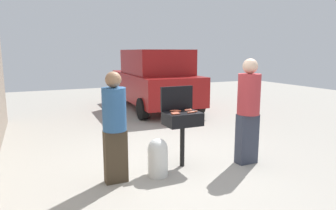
{
  "coord_description": "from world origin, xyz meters",
  "views": [
    {
      "loc": [
        -2.28,
        -4.53,
        1.97
      ],
      "look_at": [
        -0.0,
        0.44,
        1.0
      ],
      "focal_mm": 32.49,
      "sensor_mm": 36.0,
      "label": 1
    }
  ],
  "objects_px": {
    "hot_dog_0": "(174,111)",
    "hot_dog_1": "(188,110)",
    "hot_dog_5": "(177,111)",
    "hot_dog_7": "(176,114)",
    "hot_dog_9": "(176,111)",
    "parked_minivan": "(155,79)",
    "person_left": "(115,124)",
    "propane_tank": "(158,157)",
    "person_right": "(248,108)",
    "hot_dog_4": "(188,110)",
    "hot_dog_6": "(175,113)",
    "bbq_grill": "(182,121)",
    "hot_dog_8": "(191,112)",
    "hot_dog_3": "(194,112)",
    "hot_dog_2": "(175,114)"
  },
  "relations": [
    {
      "from": "hot_dog_0",
      "to": "hot_dog_1",
      "type": "bearing_deg",
      "value": -18.3
    },
    {
      "from": "hot_dog_3",
      "to": "hot_dog_6",
      "type": "relative_size",
      "value": 1.0
    },
    {
      "from": "hot_dog_4",
      "to": "hot_dog_9",
      "type": "height_order",
      "value": "same"
    },
    {
      "from": "hot_dog_9",
      "to": "hot_dog_3",
      "type": "bearing_deg",
      "value": -35.37
    },
    {
      "from": "bbq_grill",
      "to": "hot_dog_1",
      "type": "relative_size",
      "value": 7.32
    },
    {
      "from": "hot_dog_2",
      "to": "hot_dog_4",
      "type": "height_order",
      "value": "same"
    },
    {
      "from": "hot_dog_4",
      "to": "hot_dog_6",
      "type": "relative_size",
      "value": 1.0
    },
    {
      "from": "hot_dog_8",
      "to": "hot_dog_9",
      "type": "relative_size",
      "value": 1.0
    },
    {
      "from": "parked_minivan",
      "to": "hot_dog_9",
      "type": "bearing_deg",
      "value": 74.2
    },
    {
      "from": "person_left",
      "to": "hot_dog_0",
      "type": "bearing_deg",
      "value": 13.66
    },
    {
      "from": "hot_dog_3",
      "to": "hot_dog_5",
      "type": "height_order",
      "value": "same"
    },
    {
      "from": "hot_dog_0",
      "to": "hot_dog_6",
      "type": "relative_size",
      "value": 1.0
    },
    {
      "from": "hot_dog_0",
      "to": "hot_dog_5",
      "type": "bearing_deg",
      "value": -63.66
    },
    {
      "from": "hot_dog_1",
      "to": "propane_tank",
      "type": "bearing_deg",
      "value": -158.42
    },
    {
      "from": "hot_dog_1",
      "to": "person_left",
      "type": "distance_m",
      "value": 1.37
    },
    {
      "from": "hot_dog_8",
      "to": "propane_tank",
      "type": "xyz_separation_m",
      "value": [
        -0.65,
        -0.11,
        -0.64
      ]
    },
    {
      "from": "hot_dog_5",
      "to": "hot_dog_7",
      "type": "height_order",
      "value": "same"
    },
    {
      "from": "hot_dog_0",
      "to": "hot_dog_5",
      "type": "xyz_separation_m",
      "value": [
        0.03,
        -0.07,
        0.0
      ]
    },
    {
      "from": "person_left",
      "to": "parked_minivan",
      "type": "height_order",
      "value": "parked_minivan"
    },
    {
      "from": "person_left",
      "to": "person_right",
      "type": "relative_size",
      "value": 0.91
    },
    {
      "from": "hot_dog_9",
      "to": "parked_minivan",
      "type": "bearing_deg",
      "value": 71.9
    },
    {
      "from": "hot_dog_0",
      "to": "hot_dog_3",
      "type": "relative_size",
      "value": 1.0
    },
    {
      "from": "hot_dog_4",
      "to": "person_right",
      "type": "relative_size",
      "value": 0.07
    },
    {
      "from": "person_right",
      "to": "hot_dog_4",
      "type": "bearing_deg",
      "value": -21.57
    },
    {
      "from": "hot_dog_1",
      "to": "hot_dog_8",
      "type": "relative_size",
      "value": 1.0
    },
    {
      "from": "hot_dog_9",
      "to": "propane_tank",
      "type": "relative_size",
      "value": 0.21
    },
    {
      "from": "hot_dog_0",
      "to": "propane_tank",
      "type": "distance_m",
      "value": 0.86
    },
    {
      "from": "hot_dog_0",
      "to": "person_right",
      "type": "xyz_separation_m",
      "value": [
        1.21,
        -0.47,
        0.04
      ]
    },
    {
      "from": "hot_dog_6",
      "to": "person_right",
      "type": "relative_size",
      "value": 0.07
    },
    {
      "from": "bbq_grill",
      "to": "hot_dog_6",
      "type": "distance_m",
      "value": 0.24
    },
    {
      "from": "propane_tank",
      "to": "hot_dog_9",
      "type": "bearing_deg",
      "value": 33.03
    },
    {
      "from": "hot_dog_6",
      "to": "hot_dog_7",
      "type": "bearing_deg",
      "value": -97.36
    },
    {
      "from": "hot_dog_0",
      "to": "hot_dog_6",
      "type": "bearing_deg",
      "value": -111.08
    },
    {
      "from": "hot_dog_6",
      "to": "bbq_grill",
      "type": "bearing_deg",
      "value": 13.95
    },
    {
      "from": "hot_dog_9",
      "to": "person_right",
      "type": "relative_size",
      "value": 0.07
    },
    {
      "from": "hot_dog_1",
      "to": "hot_dog_9",
      "type": "distance_m",
      "value": 0.21
    },
    {
      "from": "hot_dog_7",
      "to": "parked_minivan",
      "type": "bearing_deg",
      "value": 71.52
    },
    {
      "from": "hot_dog_9",
      "to": "hot_dog_6",
      "type": "bearing_deg",
      "value": -126.67
    },
    {
      "from": "hot_dog_1",
      "to": "hot_dog_7",
      "type": "distance_m",
      "value": 0.37
    },
    {
      "from": "bbq_grill",
      "to": "parked_minivan",
      "type": "xyz_separation_m",
      "value": [
        1.59,
        5.16,
        0.22
      ]
    },
    {
      "from": "bbq_grill",
      "to": "hot_dog_7",
      "type": "height_order",
      "value": "hot_dog_7"
    },
    {
      "from": "person_left",
      "to": "parked_minivan",
      "type": "xyz_separation_m",
      "value": [
        2.8,
        5.31,
        0.11
      ]
    },
    {
      "from": "hot_dog_3",
      "to": "propane_tank",
      "type": "distance_m",
      "value": 0.98
    },
    {
      "from": "hot_dog_6",
      "to": "hot_dog_7",
      "type": "distance_m",
      "value": 0.09
    },
    {
      "from": "hot_dog_0",
      "to": "parked_minivan",
      "type": "relative_size",
      "value": 0.03
    },
    {
      "from": "hot_dog_5",
      "to": "propane_tank",
      "type": "relative_size",
      "value": 0.21
    },
    {
      "from": "bbq_grill",
      "to": "hot_dog_4",
      "type": "bearing_deg",
      "value": 35.2
    },
    {
      "from": "hot_dog_2",
      "to": "hot_dog_3",
      "type": "bearing_deg",
      "value": 2.07
    },
    {
      "from": "hot_dog_9",
      "to": "parked_minivan",
      "type": "relative_size",
      "value": 0.03
    },
    {
      "from": "hot_dog_6",
      "to": "parked_minivan",
      "type": "distance_m",
      "value": 5.49
    }
  ]
}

